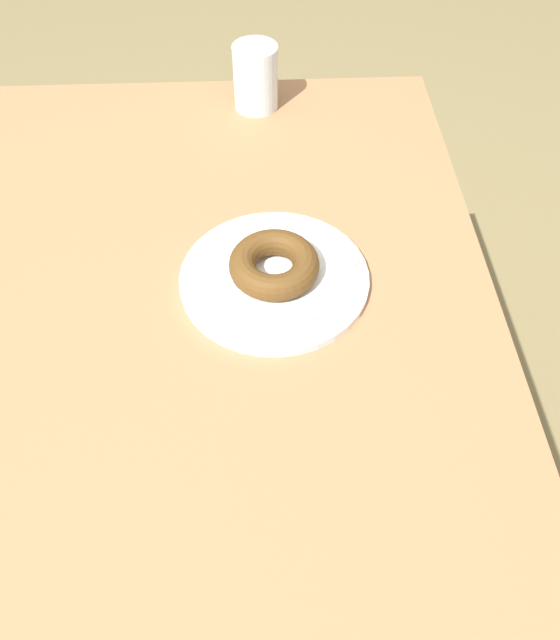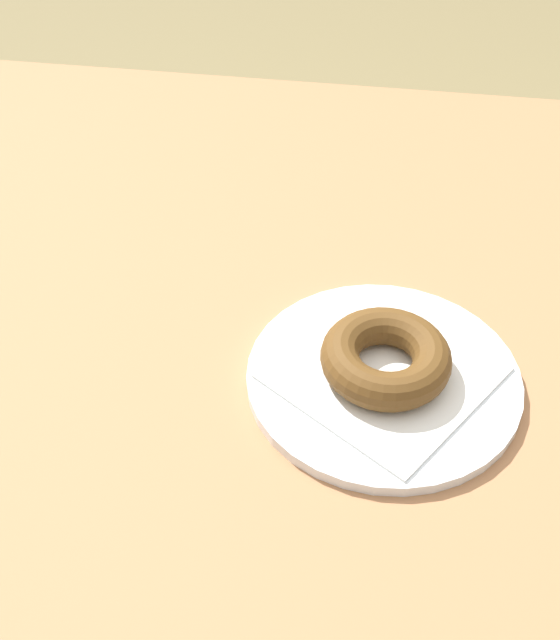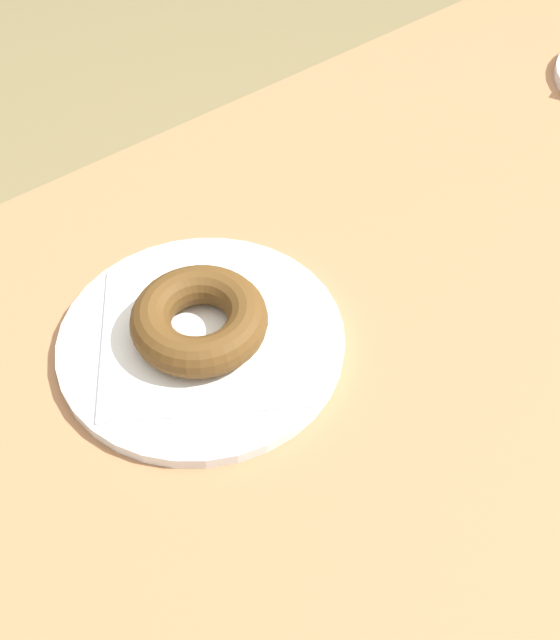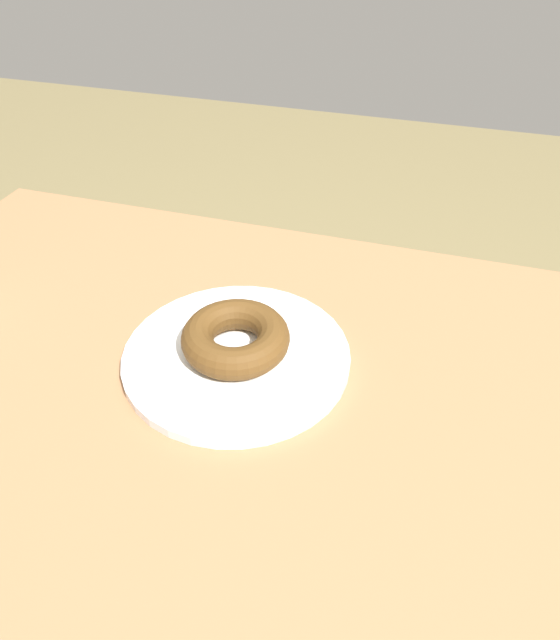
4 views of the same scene
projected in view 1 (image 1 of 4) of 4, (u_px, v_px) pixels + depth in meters
ground_plane at (208, 603)px, 1.27m from camera, size 6.00×6.00×0.00m
table at (161, 445)px, 0.77m from camera, size 1.29×0.83×0.74m
plate_chocolate_ring at (274, 278)px, 0.80m from camera, size 0.24×0.24×0.01m
napkin_chocolate_ring at (274, 275)px, 0.80m from camera, size 0.22×0.22×0.00m
donut_chocolate_ring at (274, 264)px, 0.78m from camera, size 0.11×0.11×0.03m
water_glass at (256, 77)px, 1.02m from camera, size 0.07×0.07×0.10m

